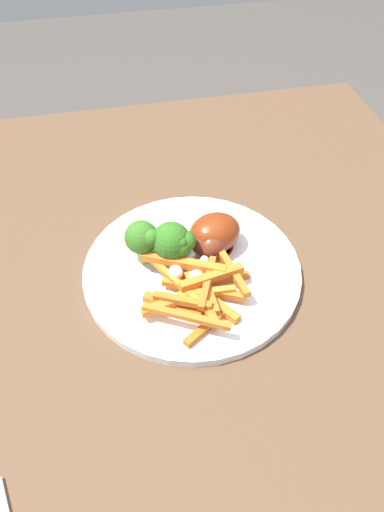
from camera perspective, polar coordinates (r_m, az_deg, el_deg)
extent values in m
plane|color=#4C4742|center=(1.25, -0.18, -26.33)|extent=(6.00, 6.00, 0.00)
cube|color=brown|center=(0.61, -0.33, -6.61)|extent=(0.99, 0.87, 0.03)
cylinder|color=#443122|center=(1.24, 12.74, 2.31)|extent=(0.06, 0.06, 0.69)
cylinder|color=white|center=(0.62, 0.00, -1.63)|extent=(0.28, 0.28, 0.01)
cylinder|color=#83B649|center=(0.62, -2.41, -0.15)|extent=(0.02, 0.02, 0.02)
sphere|color=#2F6D1D|center=(0.59, -2.50, 1.81)|extent=(0.05, 0.05, 0.05)
sphere|color=#2F6D1D|center=(0.59, -3.13, 0.56)|extent=(0.02, 0.02, 0.02)
sphere|color=#2F6D1D|center=(0.58, -1.73, 1.57)|extent=(0.02, 0.02, 0.02)
sphere|color=#2F6D1D|center=(0.59, -0.53, 2.27)|extent=(0.02, 0.02, 0.02)
sphere|color=#2F6D1D|center=(0.59, -0.77, 1.74)|extent=(0.03, 0.03, 0.03)
sphere|color=#2F6D1D|center=(0.59, -1.30, 1.10)|extent=(0.02, 0.02, 0.02)
cylinder|color=#91B560|center=(0.62, -5.87, 0.34)|extent=(0.02, 0.02, 0.03)
sphere|color=#356F21|center=(0.60, -6.08, 2.24)|extent=(0.04, 0.04, 0.04)
sphere|color=#356F21|center=(0.62, -6.72, 3.07)|extent=(0.02, 0.02, 0.02)
sphere|color=#356F21|center=(0.59, -4.89, 2.20)|extent=(0.02, 0.02, 0.02)
sphere|color=#356F21|center=(0.60, -7.37, 2.00)|extent=(0.01, 0.01, 0.01)
cube|color=orange|center=(0.58, 1.55, -4.79)|extent=(0.09, 0.07, 0.01)
cube|color=orange|center=(0.60, 4.43, -1.11)|extent=(0.10, 0.03, 0.01)
cube|color=orange|center=(0.57, 2.38, -2.53)|extent=(0.03, 0.08, 0.01)
cube|color=orange|center=(0.60, 2.31, -3.02)|extent=(0.01, 0.10, 0.01)
cube|color=#C36821|center=(0.57, -1.32, -6.37)|extent=(0.07, 0.09, 0.01)
cube|color=orange|center=(0.59, -1.21, -0.86)|extent=(0.06, 0.10, 0.01)
cube|color=orange|center=(0.60, 2.23, -2.63)|extent=(0.07, 0.05, 0.01)
cube|color=orange|center=(0.58, -1.75, -3.24)|extent=(0.09, 0.05, 0.01)
cube|color=#BB641F|center=(0.56, 1.69, -8.46)|extent=(0.04, 0.06, 0.01)
cube|color=orange|center=(0.54, -0.67, -7.25)|extent=(0.06, 0.09, 0.01)
cube|color=orange|center=(0.57, 1.10, -5.07)|extent=(0.08, 0.03, 0.01)
cube|color=#C66A21|center=(0.56, -1.14, -5.37)|extent=(0.04, 0.07, 0.01)
cube|color=orange|center=(0.56, -2.48, -5.59)|extent=(0.02, 0.07, 0.01)
cube|color=orange|center=(0.57, 1.83, -4.36)|extent=(0.01, 0.07, 0.01)
cube|color=orange|center=(0.58, 1.36, -3.87)|extent=(0.05, 0.10, 0.01)
cube|color=orange|center=(0.58, 1.81, -3.96)|extent=(0.08, 0.01, 0.01)
cube|color=#BF6620|center=(0.57, 1.91, -3.44)|extent=(0.08, 0.04, 0.01)
cylinder|color=#591B0A|center=(0.65, 2.63, 1.26)|extent=(0.05, 0.05, 0.00)
ellipsoid|color=maroon|center=(0.63, 2.71, 2.78)|extent=(0.08, 0.08, 0.05)
cylinder|color=beige|center=(0.61, -1.97, 0.82)|extent=(0.02, 0.04, 0.01)
sphere|color=silver|center=(0.61, -3.53, 0.21)|extent=(0.02, 0.02, 0.02)
cylinder|color=#4C1B10|center=(0.64, 2.76, 1.09)|extent=(0.04, 0.04, 0.00)
ellipsoid|color=maroon|center=(0.63, 2.83, 2.39)|extent=(0.09, 0.08, 0.04)
cylinder|color=beige|center=(0.59, 1.05, -1.45)|extent=(0.03, 0.03, 0.01)
sphere|color=silver|center=(0.58, 0.51, -2.58)|extent=(0.02, 0.02, 0.02)
cylinder|color=#4E1C12|center=(0.64, 2.13, 1.16)|extent=(0.04, 0.04, 0.00)
ellipsoid|color=maroon|center=(0.63, 2.18, 2.48)|extent=(0.08, 0.08, 0.04)
cylinder|color=beige|center=(0.60, -0.84, -0.82)|extent=(0.04, 0.04, 0.01)
sphere|color=silver|center=(0.59, -1.99, -2.03)|extent=(0.02, 0.02, 0.02)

